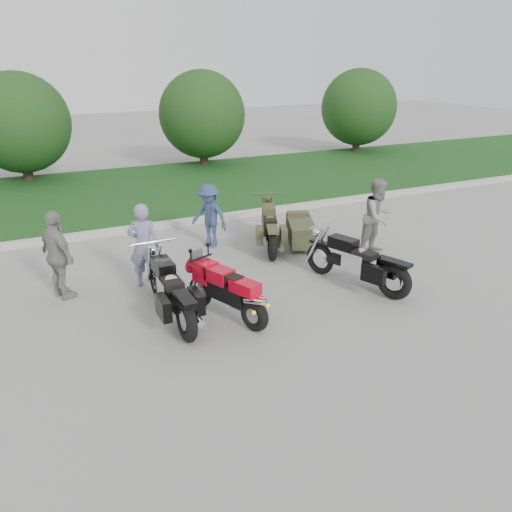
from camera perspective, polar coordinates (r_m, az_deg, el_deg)
name	(u,v)px	position (r m, az deg, el deg)	size (l,w,h in m)	color
ground	(254,325)	(8.78, -0.24, -7.86)	(80.00, 80.00, 0.00)	#979792
curb	(161,225)	(13.99, -10.84, 3.47)	(60.00, 0.30, 0.15)	#BAB8AF
grass_strip	(128,192)	(17.89, -14.40, 7.09)	(60.00, 8.00, 0.14)	#1F501B
tree_mid_left	(20,123)	(20.54, -25.41, 13.57)	(3.60, 3.60, 4.00)	#3F2B1C
tree_mid_right	(202,115)	(21.79, -6.17, 15.77)	(3.60, 3.60, 4.00)	#3F2B1C
tree_far_right	(359,107)	(25.59, 11.66, 16.29)	(3.60, 3.60, 4.00)	#3F2B1C
sportbike_red	(227,290)	(8.77, -3.29, -3.92)	(0.88, 1.88, 0.93)	black
cruiser_left	(172,294)	(8.86, -9.60, -4.29)	(0.42, 2.53, 0.97)	black
cruiser_right	(360,265)	(10.21, 11.79, -0.96)	(1.05, 2.38, 0.95)	black
cruiser_sidecar	(288,231)	(12.14, 3.68, 2.90)	(1.77, 2.36, 0.96)	black
person_stripe	(144,246)	(10.14, -12.68, 1.14)	(0.64, 0.42, 1.74)	#7F77A3
person_grey	(378,216)	(12.06, 13.74, 4.42)	(0.87, 0.68, 1.79)	gray
person_denim	(209,216)	(12.23, -5.36, 4.61)	(1.00, 0.58, 1.56)	navy
person_back	(58,256)	(10.12, -21.69, 0.05)	(1.02, 0.43, 1.74)	gray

